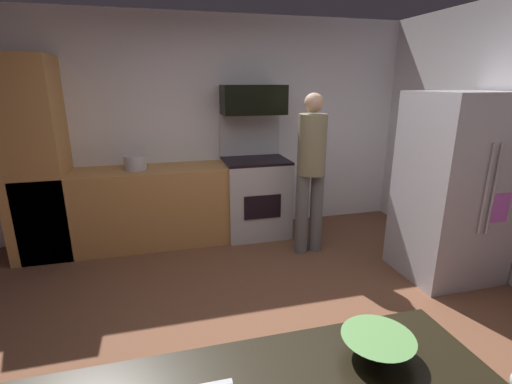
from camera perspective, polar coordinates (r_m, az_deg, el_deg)
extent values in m
cube|color=brown|center=(2.98, 0.68, -21.72)|extent=(5.20, 4.80, 0.02)
cube|color=silver|center=(4.66, -7.03, 9.88)|extent=(5.20, 0.12, 2.60)
cube|color=#BF8448|center=(4.46, -17.52, -2.30)|extent=(2.40, 0.60, 0.90)
cube|color=#BF8448|center=(4.49, -31.05, 4.13)|extent=(0.60, 0.60, 2.10)
cube|color=beige|center=(4.56, -0.08, -0.94)|extent=(0.76, 0.64, 0.92)
cube|color=black|center=(4.44, -0.08, 4.91)|extent=(0.76, 0.64, 0.03)
cube|color=beige|center=(4.68, -0.99, 8.91)|extent=(0.76, 0.06, 0.52)
cube|color=black|center=(4.27, 1.03, -2.35)|extent=(0.44, 0.01, 0.28)
cube|color=black|center=(4.45, -0.42, 14.07)|extent=(0.74, 0.38, 0.34)
cube|color=#BCB9C3|center=(3.95, 28.22, 0.58)|extent=(0.84, 0.76, 1.76)
cylinder|color=#BCB9C3|center=(3.63, 32.05, 0.21)|extent=(0.02, 0.02, 0.79)
cylinder|color=#BCB9C3|center=(3.69, 32.91, 0.29)|extent=(0.02, 0.02, 0.79)
cube|color=#D360E3|center=(3.82, 33.51, -2.08)|extent=(0.20, 0.01, 0.26)
cylinder|color=slate|center=(4.09, 7.10, -3.40)|extent=(0.14, 0.14, 0.89)
cylinder|color=slate|center=(4.15, 9.29, -3.18)|extent=(0.14, 0.14, 0.89)
cylinder|color=gray|center=(3.93, 8.66, 7.24)|extent=(0.30, 0.30, 0.63)
sphere|color=tan|center=(3.88, 8.94, 13.46)|extent=(0.20, 0.20, 0.20)
cone|color=#5E944F|center=(1.48, 18.22, -21.68)|extent=(0.26, 0.26, 0.08)
cylinder|color=silver|center=(4.33, -18.15, 4.34)|extent=(0.25, 0.25, 0.16)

